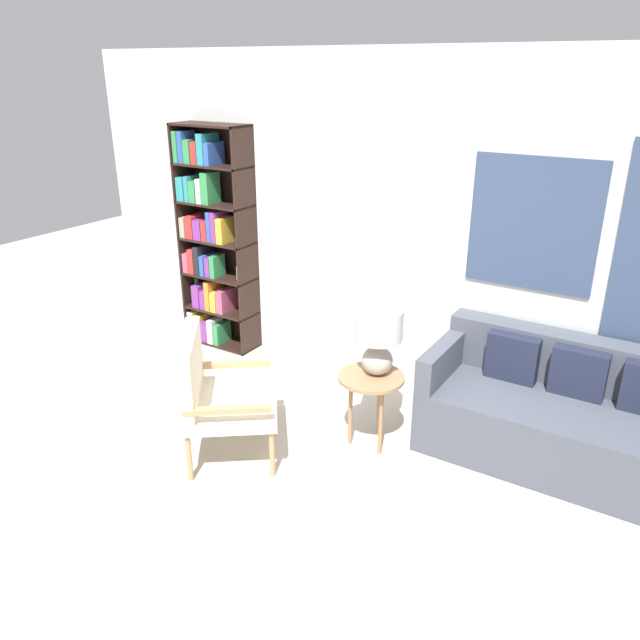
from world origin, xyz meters
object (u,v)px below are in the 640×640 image
object	(u,v)px
side_table	(371,385)
table_lamp	(378,335)
armchair	(212,388)
bookshelf	(211,241)
couch	(568,418)

from	to	relation	value
side_table	table_lamp	size ratio (longest dim) A/B	1.14
armchair	table_lamp	xyz separation A→B (m)	(0.88, 0.73, 0.33)
bookshelf	table_lamp	size ratio (longest dim) A/B	4.31
side_table	table_lamp	world-z (taller)	table_lamp
armchair	table_lamp	world-z (taller)	table_lamp
armchair	table_lamp	distance (m)	1.19
couch	table_lamp	bearing A→B (deg)	-157.76
armchair	couch	world-z (taller)	armchair
bookshelf	table_lamp	distance (m)	2.29
armchair	table_lamp	size ratio (longest dim) A/B	1.92
bookshelf	armchair	size ratio (longest dim) A/B	2.25
couch	table_lamp	xyz separation A→B (m)	(-1.22, -0.50, 0.53)
bookshelf	couch	size ratio (longest dim) A/B	1.10
side_table	couch	bearing A→B (deg)	23.95
table_lamp	bookshelf	bearing A→B (deg)	160.74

